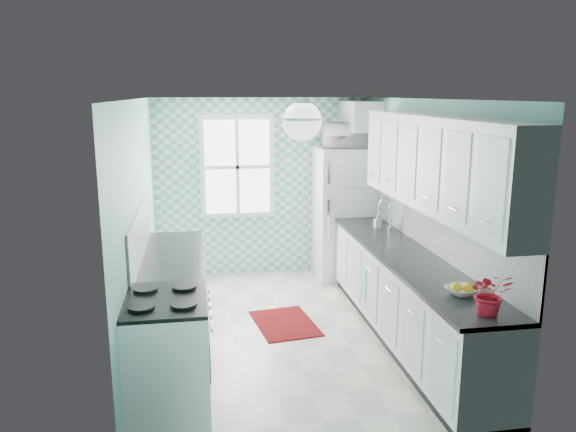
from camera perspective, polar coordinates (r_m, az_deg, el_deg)
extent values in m
cube|color=silver|center=(6.25, -0.08, -11.86)|extent=(3.00, 4.40, 0.02)
cube|color=white|center=(5.70, -0.09, 11.90)|extent=(3.00, 4.40, 0.02)
cube|color=#78BBB2|center=(8.00, -2.65, 2.96)|extent=(3.00, 0.02, 2.50)
cube|color=#78BBB2|center=(3.77, 5.40, -7.97)|extent=(3.00, 0.02, 2.50)
cube|color=#78BBB2|center=(5.81, -14.95, -1.06)|extent=(0.02, 4.40, 2.50)
cube|color=#78BBB2|center=(6.27, 13.67, -0.02)|extent=(0.02, 4.40, 2.50)
cube|color=#61B8AC|center=(7.98, -2.63, 2.94)|extent=(3.00, 0.01, 2.50)
cube|color=white|center=(7.88, -5.17, 4.99)|extent=(1.04, 0.05, 1.44)
cube|color=white|center=(7.86, -5.16, 4.97)|extent=(0.90, 0.02, 1.30)
cube|color=white|center=(5.92, 14.94, -1.37)|extent=(0.02, 3.60, 0.51)
cube|color=white|center=(5.75, -14.77, -1.76)|extent=(0.02, 2.15, 0.51)
cube|color=silver|center=(5.55, 14.74, 5.17)|extent=(0.33, 3.20, 0.90)
cube|color=silver|center=(7.79, 7.31, 10.02)|extent=(0.40, 0.74, 0.40)
cylinder|color=silver|center=(4.91, 1.45, 11.46)|extent=(0.14, 0.14, 0.04)
cylinder|color=silver|center=(4.92, 1.45, 10.65)|extent=(0.02, 0.02, 0.12)
sphere|color=white|center=(4.92, 1.44, 9.60)|extent=(0.34, 0.34, 0.34)
cube|color=white|center=(6.02, 12.02, -8.39)|extent=(0.60, 3.60, 0.90)
cube|color=black|center=(5.87, 12.09, -4.11)|extent=(0.63, 3.60, 0.04)
cube|color=white|center=(5.95, -11.58, -8.65)|extent=(0.60, 2.15, 0.90)
cube|color=black|center=(5.80, -11.63, -4.30)|extent=(0.63, 2.15, 0.04)
cube|color=white|center=(7.89, 5.75, 0.31)|extent=(0.80, 0.75, 1.83)
cube|color=silver|center=(7.45, 6.57, 2.87)|extent=(0.78, 0.01, 0.02)
cube|color=silver|center=(7.32, 4.17, 4.49)|extent=(0.03, 0.03, 0.30)
cube|color=silver|center=(7.44, 4.09, -0.41)|extent=(0.03, 0.03, 0.54)
cube|color=white|center=(4.66, -12.20, -14.01)|extent=(0.66, 0.83, 0.99)
cube|color=black|center=(4.47, -12.49, -8.34)|extent=(0.66, 0.83, 0.03)
cube|color=black|center=(4.63, -8.02, -13.22)|extent=(0.01, 0.55, 0.33)
cube|color=silver|center=(6.81, 9.06, -1.69)|extent=(0.43, 0.37, 0.12)
cylinder|color=silver|center=(6.82, 10.37, 0.00)|extent=(0.02, 0.02, 0.30)
torus|color=silver|center=(6.76, 9.94, 1.56)|extent=(0.16, 0.02, 0.16)
cube|color=maroon|center=(6.47, -0.32, -10.83)|extent=(0.74, 0.97, 0.01)
cube|color=#71BEC0|center=(6.39, 7.64, -6.69)|extent=(0.05, 0.25, 0.37)
imported|color=white|center=(4.86, 17.25, -7.27)|extent=(0.29, 0.29, 0.06)
imported|color=red|center=(4.45, 19.88, -7.42)|extent=(0.34, 0.31, 0.33)
imported|color=#A7BFC7|center=(6.94, 9.09, -0.53)|extent=(0.08, 0.08, 0.17)
imported|color=white|center=(7.74, 5.92, 8.18)|extent=(0.63, 0.45, 0.34)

